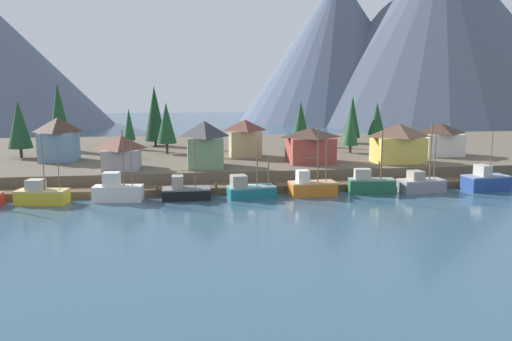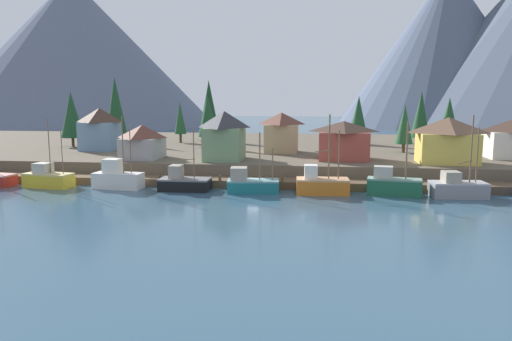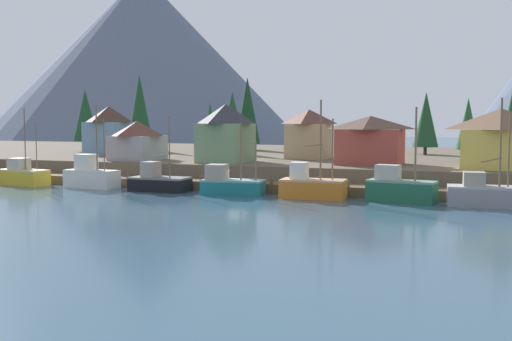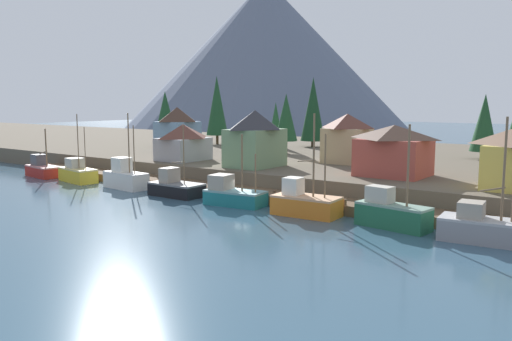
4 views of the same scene
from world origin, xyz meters
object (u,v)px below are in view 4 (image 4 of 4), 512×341
at_px(fishing_boat_teal, 233,194).
at_px(conifer_far_right, 165,114).
at_px(house_blue, 177,128).
at_px(house_grey, 183,142).
at_px(fishing_boat_white, 125,177).
at_px(house_tan, 347,138).
at_px(conifer_near_left, 286,117).
at_px(house_red, 394,150).
at_px(conifer_back_right, 276,120).
at_px(conifer_mid_left, 313,109).
at_px(fishing_boat_yellow, 78,173).
at_px(conifer_mid_right, 217,106).
at_px(fishing_boat_black, 176,187).
at_px(fishing_boat_red, 43,169).
at_px(fishing_boat_green, 391,213).
at_px(fishing_boat_orange, 305,203).
at_px(house_green, 255,138).
at_px(fishing_boat_grey, 482,227).
at_px(conifer_centre, 484,123).

height_order(fishing_boat_teal, conifer_far_right, conifer_far_right).
bearing_deg(house_blue, house_grey, -42.40).
height_order(fishing_boat_white, house_grey, fishing_boat_white).
distance_m(house_tan, conifer_far_right, 38.65).
bearing_deg(conifer_near_left, fishing_boat_white, -101.88).
xyz_separation_m(house_red, conifer_back_right, (-30.68, 22.04, 1.97)).
distance_m(house_grey, conifer_far_right, 23.85).
xyz_separation_m(conifer_mid_left, conifer_far_right, (-22.05, -14.83, -0.90)).
bearing_deg(fishing_boat_yellow, conifer_mid_right, 107.51).
relative_size(conifer_near_left, conifer_back_right, 1.17).
height_order(fishing_boat_black, conifer_near_left, conifer_near_left).
xyz_separation_m(fishing_boat_red, conifer_back_right, (15.81, 35.59, 6.27)).
relative_size(conifer_mid_left, conifer_far_right, 1.24).
height_order(fishing_boat_white, fishing_boat_teal, fishing_boat_white).
bearing_deg(fishing_boat_black, fishing_boat_yellow, -179.22).
bearing_deg(house_red, fishing_boat_teal, -130.94).
distance_m(house_blue, conifer_back_right, 17.55).
bearing_deg(fishing_boat_green, fishing_boat_orange, -170.53).
relative_size(fishing_boat_red, fishing_boat_yellow, 0.76).
xyz_separation_m(fishing_boat_green, conifer_mid_left, (-31.21, 40.22, 7.92)).
height_order(fishing_boat_white, fishing_boat_orange, fishing_boat_orange).
height_order(fishing_boat_orange, conifer_far_right, conifer_far_right).
xyz_separation_m(fishing_boat_red, house_blue, (5.82, 21.21, 5.10)).
relative_size(conifer_mid_left, conifer_mid_right, 0.96).
bearing_deg(fishing_boat_green, house_green, 162.71).
relative_size(fishing_boat_yellow, fishing_boat_grey, 0.94).
xyz_separation_m(fishing_boat_green, house_red, (-5.27, 13.34, 4.08)).
distance_m(fishing_boat_orange, house_red, 14.46).
bearing_deg(fishing_boat_teal, fishing_boat_orange, -5.66).
relative_size(conifer_centre, conifer_far_right, 0.93).
relative_size(fishing_boat_teal, conifer_near_left, 0.79).
bearing_deg(fishing_boat_green, fishing_boat_red, -171.19).
relative_size(fishing_boat_teal, house_grey, 1.08).
relative_size(house_tan, conifer_mid_right, 0.51).
height_order(fishing_boat_orange, house_tan, fishing_boat_orange).
xyz_separation_m(fishing_boat_black, fishing_boat_green, (25.54, 0.03, 0.28)).
relative_size(conifer_near_left, conifer_centre, 1.01).
bearing_deg(fishing_boat_black, fishing_boat_grey, -0.11).
bearing_deg(house_tan, conifer_mid_right, 158.77).
bearing_deg(conifer_mid_right, fishing_boat_green, -35.24).
bearing_deg(conifer_back_right, house_tan, -33.84).
height_order(fishing_boat_white, house_tan, fishing_boat_white).
height_order(fishing_boat_grey, house_blue, house_blue).
bearing_deg(fishing_boat_orange, house_red, 73.47).
bearing_deg(fishing_boat_white, fishing_boat_grey, 4.87).
bearing_deg(fishing_boat_white, fishing_boat_black, 4.67).
bearing_deg(house_grey, fishing_boat_red, -147.26).
height_order(house_blue, conifer_near_left, conifer_near_left).
relative_size(fishing_boat_black, house_grey, 1.19).
distance_m(fishing_boat_black, conifer_mid_right, 42.43).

